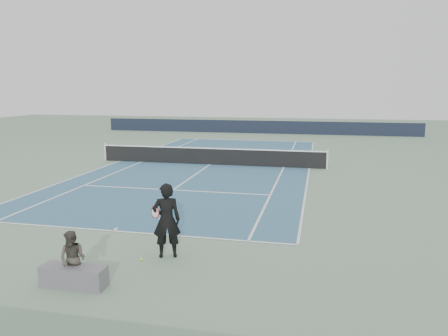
% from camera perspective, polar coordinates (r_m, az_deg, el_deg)
% --- Properties ---
extents(ground, '(80.00, 80.00, 0.00)m').
position_cam_1_polar(ground, '(24.53, -1.82, 0.44)').
color(ground, slate).
extents(court_surface, '(10.97, 23.77, 0.01)m').
position_cam_1_polar(court_surface, '(24.52, -1.82, 0.45)').
color(court_surface, '#34607C').
rests_on(court_surface, ground).
extents(tennis_net, '(12.90, 0.10, 1.07)m').
position_cam_1_polar(tennis_net, '(24.44, -1.83, 1.60)').
color(tennis_net, silver).
rests_on(tennis_net, ground).
extents(windscreen_far, '(30.00, 0.25, 1.20)m').
position_cam_1_polar(windscreen_far, '(41.88, 4.23, 5.38)').
color(windscreen_far, black).
rests_on(windscreen_far, ground).
extents(tennis_player, '(0.88, 0.74, 1.92)m').
position_cam_1_polar(tennis_player, '(11.14, -7.51, -6.79)').
color(tennis_player, black).
rests_on(tennis_player, ground).
extents(tennis_ball, '(0.07, 0.07, 0.07)m').
position_cam_1_polar(tennis_ball, '(11.29, -10.66, -11.62)').
color(tennis_ball, yellow).
rests_on(tennis_ball, ground).
extents(spectator_bench, '(1.45, 0.51, 1.24)m').
position_cam_1_polar(spectator_bench, '(10.16, -19.10, -12.13)').
color(spectator_bench, slate).
rests_on(spectator_bench, ground).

